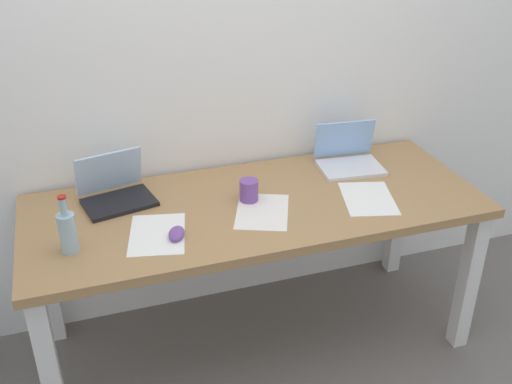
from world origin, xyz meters
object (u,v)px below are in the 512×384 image
at_px(laptop_right, 348,158).
at_px(beer_bottle, 68,231).
at_px(desk, 256,221).
at_px(coffee_mug, 249,191).
at_px(laptop_left, 116,192).
at_px(computer_mouse, 177,234).

distance_m(laptop_right, beer_bottle, 1.33).
height_order(desk, coffee_mug, coffee_mug).
height_order(laptop_left, coffee_mug, laptop_left).
relative_size(laptop_left, computer_mouse, 3.25).
bearing_deg(beer_bottle, laptop_right, 14.37).
xyz_separation_m(desk, beer_bottle, (-0.76, -0.13, 0.18)).
distance_m(beer_bottle, computer_mouse, 0.40).
relative_size(laptop_left, beer_bottle, 1.41).
relative_size(desk, laptop_left, 5.93).
distance_m(computer_mouse, coffee_mug, 0.40).
distance_m(desk, computer_mouse, 0.42).
xyz_separation_m(beer_bottle, coffee_mug, (0.74, 0.16, -0.04)).
height_order(laptop_left, computer_mouse, laptop_left).
bearing_deg(laptop_right, computer_mouse, -158.14).
distance_m(laptop_left, computer_mouse, 0.41).
relative_size(beer_bottle, coffee_mug, 2.44).
distance_m(laptop_right, coffee_mug, 0.57).
bearing_deg(beer_bottle, coffee_mug, 12.20).
relative_size(computer_mouse, coffee_mug, 1.05).
height_order(beer_bottle, computer_mouse, beer_bottle).
bearing_deg(coffee_mug, computer_mouse, -151.55).
relative_size(desk, laptop_right, 6.26).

